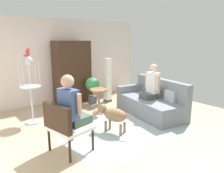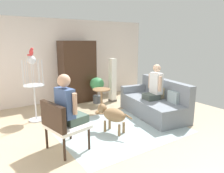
# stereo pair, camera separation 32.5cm
# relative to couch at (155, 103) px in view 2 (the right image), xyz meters

# --- Properties ---
(ground_plane) EXTENTS (6.73, 6.73, 0.00)m
(ground_plane) POSITION_rel_couch_xyz_m (-1.43, -0.18, -0.31)
(ground_plane) COLOR tan
(back_wall) EXTENTS (6.16, 0.12, 2.55)m
(back_wall) POSITION_rel_couch_xyz_m (-1.43, 2.69, 0.96)
(back_wall) COLOR silver
(back_wall) RESTS_ON ground
(area_rug) EXTENTS (2.63, 2.13, 0.01)m
(area_rug) POSITION_rel_couch_xyz_m (-1.29, -0.24, -0.31)
(area_rug) COLOR #9EB2B7
(area_rug) RESTS_ON ground
(couch) EXTENTS (1.19, 2.02, 0.92)m
(couch) POSITION_rel_couch_xyz_m (0.00, 0.00, 0.00)
(couch) COLOR slate
(couch) RESTS_ON ground
(armchair) EXTENTS (0.73, 0.78, 0.91)m
(armchair) POSITION_rel_couch_xyz_m (-2.69, -0.46, 0.22)
(armchair) COLOR black
(armchair) RESTS_ON ground
(person_on_couch) EXTENTS (0.45, 0.50, 0.88)m
(person_on_couch) POSITION_rel_couch_xyz_m (-0.04, -0.02, 0.49)
(person_on_couch) COLOR #434E49
(person_on_armchair) EXTENTS (0.53, 0.53, 0.90)m
(person_on_armchair) POSITION_rel_couch_xyz_m (-2.54, -0.43, 0.51)
(person_on_armchair) COLOR #43584C
(round_end_table) EXTENTS (0.47, 0.47, 0.66)m
(round_end_table) POSITION_rel_couch_xyz_m (-1.06, 0.90, 0.08)
(round_end_table) COLOR olive
(round_end_table) RESTS_ON ground
(dog) EXTENTS (0.45, 0.81, 0.60)m
(dog) POSITION_rel_couch_xyz_m (-1.50, -0.28, 0.07)
(dog) COLOR olive
(dog) RESTS_ON ground
(bird_cage_stand) EXTENTS (0.48, 0.48, 1.56)m
(bird_cage_stand) POSITION_rel_couch_xyz_m (-2.68, 1.30, 0.59)
(bird_cage_stand) COLOR silver
(bird_cage_stand) RESTS_ON ground
(parrot) EXTENTS (0.17, 0.10, 0.18)m
(parrot) POSITION_rel_couch_xyz_m (-2.68, 1.30, 1.34)
(parrot) COLOR red
(parrot) RESTS_ON bird_cage_stand
(potted_plant) EXTENTS (0.43, 0.43, 0.80)m
(potted_plant) POSITION_rel_couch_xyz_m (-0.71, 1.75, 0.20)
(potted_plant) COLOR #4C5156
(potted_plant) RESTS_ON ground
(column_lamp) EXTENTS (0.20, 0.20, 1.36)m
(column_lamp) POSITION_rel_couch_xyz_m (-0.21, 1.64, 0.36)
(column_lamp) COLOR #4C4742
(column_lamp) RESTS_ON ground
(armoire_cabinet) EXTENTS (1.06, 0.56, 1.90)m
(armoire_cabinet) POSITION_rel_couch_xyz_m (-1.11, 2.28, 0.63)
(armoire_cabinet) COLOR #382316
(armoire_cabinet) RESTS_ON ground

